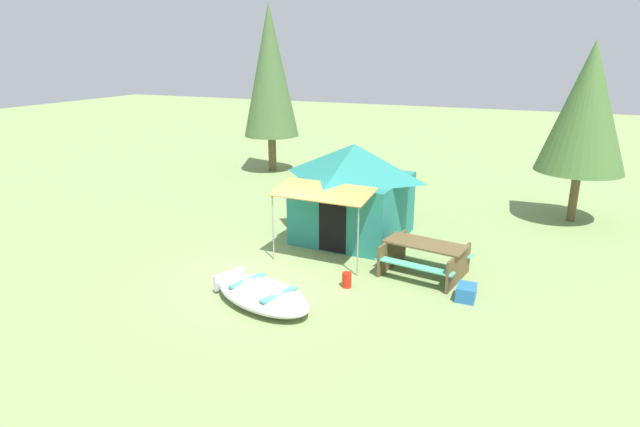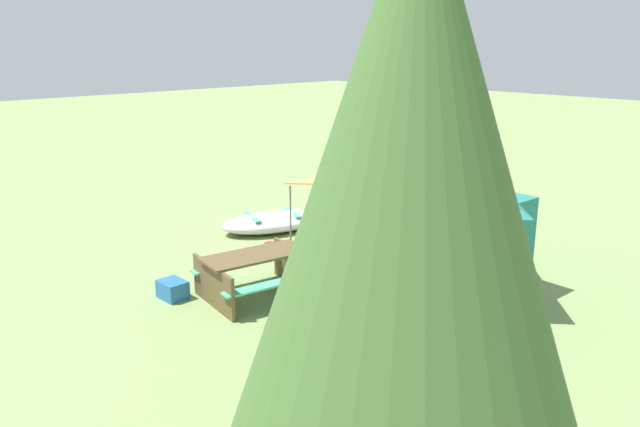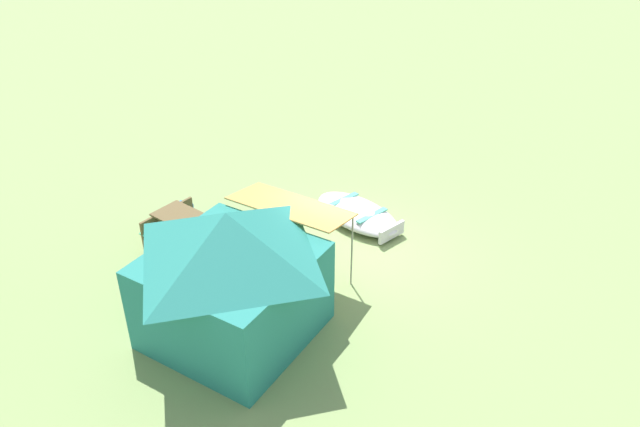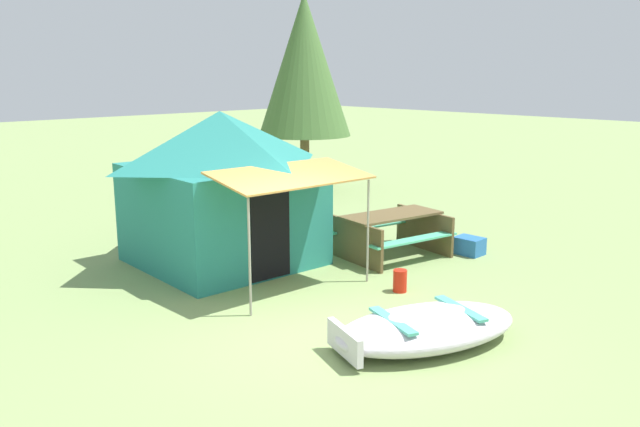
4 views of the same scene
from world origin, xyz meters
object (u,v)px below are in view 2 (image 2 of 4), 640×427
(canvas_cabin_tent, at_px, (425,215))
(pine_tree_back_left, at_px, (411,192))
(fuel_can, at_px, (270,251))
(beached_rowboat, at_px, (273,221))
(picnic_table, at_px, (256,270))
(cooler_box, at_px, (173,290))

(canvas_cabin_tent, height_order, pine_tree_back_left, pine_tree_back_left)
(fuel_can, distance_m, pine_tree_back_left, 9.29)
(beached_rowboat, bearing_deg, fuel_can, 48.60)
(fuel_can, relative_size, pine_tree_back_left, 0.06)
(picnic_table, height_order, cooler_box, picnic_table)
(canvas_cabin_tent, bearing_deg, picnic_table, -36.09)
(beached_rowboat, height_order, cooler_box, beached_rowboat)
(beached_rowboat, bearing_deg, canvas_cabin_tent, 86.46)
(beached_rowboat, xyz_separation_m, cooler_box, (3.86, 1.93, -0.07))
(canvas_cabin_tent, distance_m, pine_tree_back_left, 7.36)
(canvas_cabin_tent, bearing_deg, beached_rowboat, -93.54)
(cooler_box, relative_size, fuel_can, 1.45)
(picnic_table, distance_m, cooler_box, 1.51)
(canvas_cabin_tent, relative_size, cooler_box, 8.26)
(beached_rowboat, distance_m, picnic_table, 3.98)
(cooler_box, height_order, fuel_can, fuel_can)
(beached_rowboat, bearing_deg, pine_tree_back_left, 55.68)
(canvas_cabin_tent, relative_size, fuel_can, 11.98)
(fuel_can, height_order, pine_tree_back_left, pine_tree_back_left)
(canvas_cabin_tent, relative_size, pine_tree_back_left, 0.77)
(canvas_cabin_tent, distance_m, cooler_box, 4.66)
(canvas_cabin_tent, relative_size, picnic_table, 2.00)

